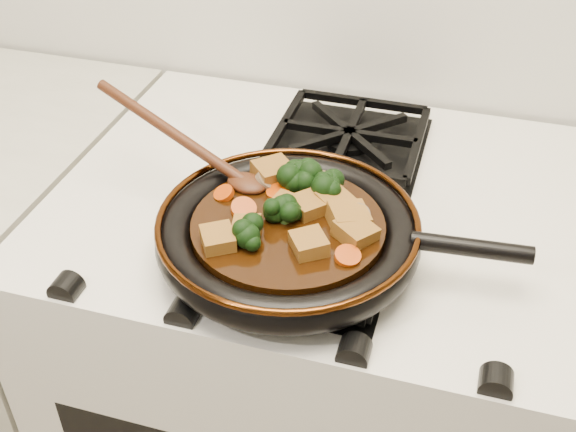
# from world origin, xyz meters

# --- Properties ---
(stove) EXTENTS (0.76, 0.60, 0.90)m
(stove) POSITION_xyz_m (0.00, 1.69, 0.45)
(stove) COLOR silver
(stove) RESTS_ON ground
(burner_grate_front) EXTENTS (0.23, 0.23, 0.03)m
(burner_grate_front) POSITION_xyz_m (0.00, 1.55, 0.91)
(burner_grate_front) COLOR black
(burner_grate_front) RESTS_ON stove
(burner_grate_back) EXTENTS (0.23, 0.23, 0.03)m
(burner_grate_back) POSITION_xyz_m (0.00, 1.83, 0.91)
(burner_grate_back) COLOR black
(burner_grate_back) RESTS_ON stove
(skillet) EXTENTS (0.45, 0.32, 0.05)m
(skillet) POSITION_xyz_m (-0.01, 1.54, 0.94)
(skillet) COLOR black
(skillet) RESTS_ON burner_grate_front
(braising_sauce) EXTENTS (0.24, 0.24, 0.02)m
(braising_sauce) POSITION_xyz_m (-0.01, 1.54, 0.95)
(braising_sauce) COLOR black
(braising_sauce) RESTS_ON skillet
(tofu_cube_0) EXTENTS (0.04, 0.04, 0.02)m
(tofu_cube_0) POSITION_xyz_m (-0.05, 1.51, 0.97)
(tofu_cube_0) COLOR brown
(tofu_cube_0) RESTS_ON braising_sauce
(tofu_cube_1) EXTENTS (0.06, 0.06, 0.03)m
(tofu_cube_1) POSITION_xyz_m (-0.06, 1.63, 0.97)
(tofu_cube_1) COLOR brown
(tofu_cube_1) RESTS_ON braising_sauce
(tofu_cube_2) EXTENTS (0.05, 0.05, 0.02)m
(tofu_cube_2) POSITION_xyz_m (-0.08, 1.48, 0.97)
(tofu_cube_2) COLOR brown
(tofu_cube_2) RESTS_ON braising_sauce
(tofu_cube_3) EXTENTS (0.04, 0.04, 0.02)m
(tofu_cube_3) POSITION_xyz_m (-0.02, 1.57, 0.97)
(tofu_cube_3) COLOR brown
(tofu_cube_3) RESTS_ON braising_sauce
(tofu_cube_4) EXTENTS (0.06, 0.06, 0.03)m
(tofu_cube_4) POSITION_xyz_m (0.07, 1.54, 0.97)
(tofu_cube_4) COLOR brown
(tofu_cube_4) RESTS_ON braising_sauce
(tofu_cube_5) EXTENTS (0.05, 0.05, 0.02)m
(tofu_cube_5) POSITION_xyz_m (0.02, 1.50, 0.97)
(tofu_cube_5) COLOR brown
(tofu_cube_5) RESTS_ON braising_sauce
(tofu_cube_6) EXTENTS (0.06, 0.05, 0.03)m
(tofu_cube_6) POSITION_xyz_m (0.03, 1.59, 0.97)
(tofu_cube_6) COLOR brown
(tofu_cube_6) RESTS_ON braising_sauce
(tofu_cube_7) EXTENTS (0.06, 0.06, 0.02)m
(tofu_cube_7) POSITION_xyz_m (0.01, 1.57, 0.97)
(tofu_cube_7) COLOR brown
(tofu_cube_7) RESTS_ON braising_sauce
(tofu_cube_8) EXTENTS (0.06, 0.06, 0.03)m
(tofu_cube_8) POSITION_xyz_m (0.06, 1.56, 0.97)
(tofu_cube_8) COLOR brown
(tofu_cube_8) RESTS_ON braising_sauce
(broccoli_floret_0) EXTENTS (0.07, 0.07, 0.06)m
(broccoli_floret_0) POSITION_xyz_m (0.03, 1.61, 0.97)
(broccoli_floret_0) COLOR black
(broccoli_floret_0) RESTS_ON braising_sauce
(broccoli_floret_1) EXTENTS (0.08, 0.07, 0.08)m
(broccoli_floret_1) POSITION_xyz_m (0.02, 1.62, 0.97)
(broccoli_floret_1) COLOR black
(broccoli_floret_1) RESTS_ON braising_sauce
(broccoli_floret_2) EXTENTS (0.08, 0.08, 0.06)m
(broccoli_floret_2) POSITION_xyz_m (-0.02, 1.55, 0.97)
(broccoli_floret_2) COLOR black
(broccoli_floret_2) RESTS_ON braising_sauce
(broccoli_floret_3) EXTENTS (0.06, 0.07, 0.06)m
(broccoli_floret_3) POSITION_xyz_m (-0.02, 1.61, 0.97)
(broccoli_floret_3) COLOR black
(broccoli_floret_3) RESTS_ON braising_sauce
(broccoli_floret_4) EXTENTS (0.06, 0.07, 0.06)m
(broccoli_floret_4) POSITION_xyz_m (-0.02, 1.54, 0.97)
(broccoli_floret_4) COLOR black
(broccoli_floret_4) RESTS_ON braising_sauce
(broccoli_floret_5) EXTENTS (0.09, 0.09, 0.07)m
(broccoli_floret_5) POSITION_xyz_m (-0.02, 1.62, 0.97)
(broccoli_floret_5) COLOR black
(broccoli_floret_5) RESTS_ON braising_sauce
(broccoli_floret_6) EXTENTS (0.08, 0.09, 0.07)m
(broccoli_floret_6) POSITION_xyz_m (-0.05, 1.49, 0.97)
(broccoli_floret_6) COLOR black
(broccoli_floret_6) RESTS_ON braising_sauce
(carrot_coin_0) EXTENTS (0.03, 0.03, 0.02)m
(carrot_coin_0) POSITION_xyz_m (0.07, 1.50, 0.96)
(carrot_coin_0) COLOR #B33804
(carrot_coin_0) RESTS_ON braising_sauce
(carrot_coin_1) EXTENTS (0.03, 0.03, 0.02)m
(carrot_coin_1) POSITION_xyz_m (-0.11, 1.57, 0.96)
(carrot_coin_1) COLOR #B33804
(carrot_coin_1) RESTS_ON braising_sauce
(carrot_coin_2) EXTENTS (0.03, 0.03, 0.02)m
(carrot_coin_2) POSITION_xyz_m (-0.04, 1.59, 0.96)
(carrot_coin_2) COLOR #B33804
(carrot_coin_2) RESTS_ON braising_sauce
(carrot_coin_3) EXTENTS (0.03, 0.03, 0.02)m
(carrot_coin_3) POSITION_xyz_m (-0.07, 1.55, 0.96)
(carrot_coin_3) COLOR #B33804
(carrot_coin_3) RESTS_ON braising_sauce
(mushroom_slice_0) EXTENTS (0.03, 0.03, 0.03)m
(mushroom_slice_0) POSITION_xyz_m (0.07, 1.57, 0.97)
(mushroom_slice_0) COLOR brown
(mushroom_slice_0) RESTS_ON braising_sauce
(mushroom_slice_1) EXTENTS (0.05, 0.05, 0.03)m
(mushroom_slice_1) POSITION_xyz_m (0.01, 1.62, 0.97)
(mushroom_slice_1) COLOR brown
(mushroom_slice_1) RESTS_ON braising_sauce
(mushroom_slice_2) EXTENTS (0.03, 0.03, 0.02)m
(mushroom_slice_2) POSITION_xyz_m (-0.06, 1.61, 0.97)
(mushroom_slice_2) COLOR brown
(mushroom_slice_2) RESTS_ON braising_sauce
(wooden_spoon) EXTENTS (0.16, 0.07, 0.25)m
(wooden_spoon) POSITION_xyz_m (-0.15, 1.62, 0.99)
(wooden_spoon) COLOR #401D0D
(wooden_spoon) RESTS_ON braising_sauce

